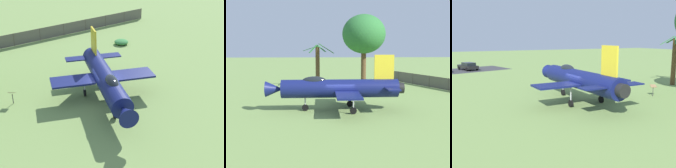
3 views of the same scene
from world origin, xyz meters
TOP-DOWN VIEW (x-y plane):
  - ground_plane at (0.00, 0.00)m, footprint 200.00×200.00m
  - display_jet at (-0.01, 0.37)m, footprint 8.89×12.55m
  - shade_tree at (11.38, -3.55)m, footprint 5.77×5.44m
  - palm_tree at (14.52, 2.36)m, footprint 3.92×4.33m
  - info_plaque at (7.62, -1.15)m, footprint 0.69×0.55m

SIDE VIEW (x-z plane):
  - ground_plane at x=0.00m, z-range 0.00..0.00m
  - info_plaque at x=7.62m, z-range 0.28..1.43m
  - display_jet at x=-0.01m, z-range -0.47..4.62m
  - palm_tree at x=14.52m, z-range -0.04..6.00m
  - shade_tree at x=11.38m, z-range 2.33..12.03m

